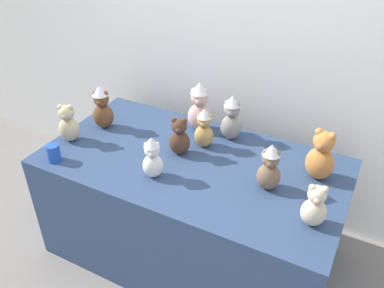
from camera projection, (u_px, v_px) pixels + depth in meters
The scene contains 14 objects.
ground_plane at pixel (175, 275), 2.67m from camera, with size 10.00×10.00×0.00m, color gray.
wall_back at pixel (243, 42), 2.69m from camera, with size 7.00×0.08×2.60m, color white.
display_table at pixel (192, 209), 2.64m from camera, with size 1.83×0.98×0.78m, color navy.
teddy_bear_ginger at pixel (321, 157), 2.21m from camera, with size 0.18×0.16×0.31m.
teddy_bear_cocoa at pixel (179, 137), 2.43m from camera, with size 0.16×0.15×0.25m.
teddy_bear_chestnut at pixel (102, 107), 2.68m from camera, with size 0.17×0.16×0.31m.
teddy_bear_cream at pixel (315, 207), 1.91m from camera, with size 0.15×0.13×0.24m.
teddy_bear_honey at pixel (204, 128), 2.49m from camera, with size 0.15×0.13×0.27m.
teddy_bear_blush at pixel (199, 107), 2.65m from camera, with size 0.19×0.18×0.35m.
teddy_bear_mocha at pixel (270, 168), 2.13m from camera, with size 0.15×0.14×0.29m.
teddy_bear_sand at pixel (68, 124), 2.55m from camera, with size 0.17×0.16×0.26m.
teddy_bear_ash at pixel (231, 118), 2.56m from camera, with size 0.16×0.14×0.31m.
teddy_bear_snow at pixel (152, 158), 2.23m from camera, with size 0.15×0.14×0.26m.
party_cup_blue at pixel (54, 153), 2.40m from camera, with size 0.08×0.08×0.11m, color blue.
Camera 1 is at (0.92, -1.50, 2.19)m, focal length 37.41 mm.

